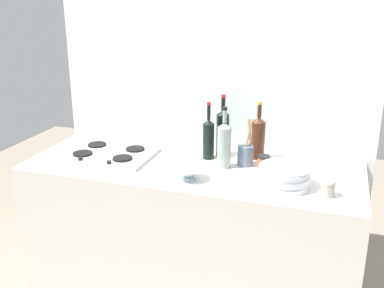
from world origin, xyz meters
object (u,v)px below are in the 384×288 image
(mixing_bowl, at_px, (189,173))
(condiment_jar_rear, at_px, (263,163))
(utensil_crock, at_px, (246,154))
(condiment_jar_front, at_px, (328,188))
(wine_bottle_leftmost, at_px, (258,137))
(wine_bottle_rightmost, at_px, (224,144))
(plate_stack, at_px, (284,176))
(wine_bottle_mid_right, at_px, (208,138))
(stovetop_hob, at_px, (109,154))
(wine_bottle_mid_left, at_px, (223,132))

(mixing_bowl, height_order, condiment_jar_rear, condiment_jar_rear)
(utensil_crock, xyz_separation_m, condiment_jar_front, (0.44, -0.27, -0.02))
(utensil_crock, relative_size, condiment_jar_rear, 3.28)
(wine_bottle_leftmost, bearing_deg, wine_bottle_rightmost, -126.95)
(wine_bottle_rightmost, height_order, condiment_jar_rear, wine_bottle_rightmost)
(plate_stack, distance_m, wine_bottle_mid_right, 0.53)
(wine_bottle_leftmost, relative_size, utensil_crock, 1.24)
(condiment_jar_rear, bearing_deg, utensil_crock, 159.01)
(stovetop_hob, bearing_deg, wine_bottle_leftmost, 15.69)
(wine_bottle_rightmost, distance_m, condiment_jar_rear, 0.23)
(condiment_jar_front, bearing_deg, wine_bottle_mid_left, 147.40)
(stovetop_hob, distance_m, wine_bottle_mid_right, 0.58)
(wine_bottle_mid_right, xyz_separation_m, utensil_crock, (0.22, -0.04, -0.06))
(wine_bottle_mid_left, bearing_deg, condiment_jar_rear, -30.73)
(condiment_jar_front, bearing_deg, wine_bottle_mid_right, 155.05)
(wine_bottle_mid_left, height_order, wine_bottle_mid_right, wine_bottle_mid_left)
(plate_stack, relative_size, wine_bottle_mid_left, 0.71)
(wine_bottle_mid_left, relative_size, wine_bottle_rightmost, 1.06)
(wine_bottle_mid_right, xyz_separation_m, condiment_jar_rear, (0.33, -0.08, -0.08))
(wine_bottle_leftmost, distance_m, wine_bottle_mid_right, 0.28)
(wine_bottle_rightmost, bearing_deg, wine_bottle_mid_left, 106.95)
(plate_stack, xyz_separation_m, wine_bottle_leftmost, (-0.19, 0.35, 0.07))
(wine_bottle_mid_right, relative_size, utensil_crock, 1.22)
(plate_stack, relative_size, mixing_bowl, 1.68)
(wine_bottle_rightmost, bearing_deg, mixing_bowl, -119.20)
(plate_stack, xyz_separation_m, wine_bottle_mid_left, (-0.39, 0.34, 0.09))
(mixing_bowl, height_order, utensil_crock, utensil_crock)
(condiment_jar_rear, bearing_deg, wine_bottle_mid_right, 166.09)
(stovetop_hob, bearing_deg, condiment_jar_rear, 4.03)
(wine_bottle_mid_left, relative_size, condiment_jar_rear, 4.37)
(wine_bottle_mid_left, bearing_deg, condiment_jar_front, -32.60)
(plate_stack, xyz_separation_m, mixing_bowl, (-0.46, -0.07, -0.02))
(plate_stack, relative_size, condiment_jar_rear, 3.10)
(stovetop_hob, bearing_deg, plate_stack, -6.70)
(mixing_bowl, distance_m, condiment_jar_front, 0.67)
(utensil_crock, distance_m, condiment_jar_rear, 0.11)
(wine_bottle_rightmost, bearing_deg, wine_bottle_leftmost, 53.05)
(wine_bottle_mid_right, bearing_deg, condiment_jar_rear, -13.91)
(utensil_crock, xyz_separation_m, condiment_jar_rear, (0.10, -0.04, -0.02))
(mixing_bowl, bearing_deg, stovetop_hob, 161.31)
(stovetop_hob, distance_m, utensil_crock, 0.78)
(wine_bottle_rightmost, bearing_deg, stovetop_hob, -177.07)
(condiment_jar_rear, bearing_deg, wine_bottle_mid_left, 149.27)
(utensil_crock, height_order, condiment_jar_rear, utensil_crock)
(wine_bottle_rightmost, xyz_separation_m, utensil_crock, (0.10, 0.07, -0.07))
(utensil_crock, relative_size, condiment_jar_front, 3.45)
(plate_stack, bearing_deg, utensil_crock, 136.86)
(stovetop_hob, xyz_separation_m, wine_bottle_rightmost, (0.67, 0.03, 0.12))
(condiment_jar_rear, bearing_deg, plate_stack, -54.16)
(mixing_bowl, bearing_deg, wine_bottle_mid_right, 89.24)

